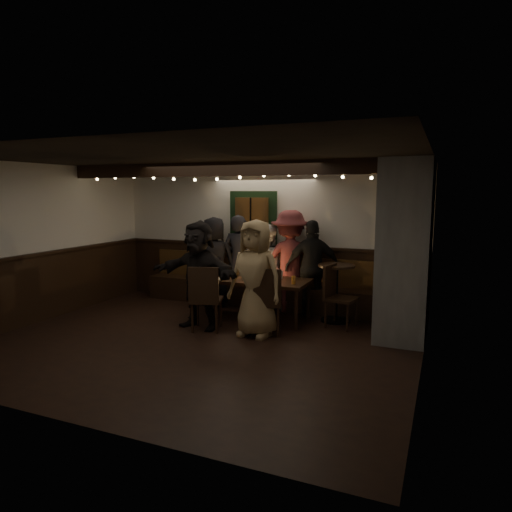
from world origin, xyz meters
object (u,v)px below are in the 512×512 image
at_px(dining_table, 251,282).
at_px(chair_near_left, 205,295).
at_px(person_c, 266,267).
at_px(person_g, 255,278).
at_px(high_top, 336,286).
at_px(person_a, 214,261).
at_px(person_f, 199,275).
at_px(chair_end, 336,292).
at_px(person_d, 290,261).
at_px(person_b, 239,261).
at_px(chair_near_right, 265,298).
at_px(person_e, 313,268).

bearing_deg(dining_table, chair_near_left, -111.57).
height_order(dining_table, person_c, person_c).
relative_size(person_c, person_g, 0.90).
relative_size(high_top, person_a, 0.57).
bearing_deg(high_top, person_f, -148.15).
relative_size(high_top, person_g, 0.55).
xyz_separation_m(dining_table, chair_end, (1.41, 0.12, -0.07)).
xyz_separation_m(dining_table, chair_near_left, (-0.37, -0.93, -0.06)).
distance_m(person_c, person_d, 0.45).
xyz_separation_m(chair_near_left, person_b, (-0.22, 1.69, 0.28)).
height_order(person_a, person_d, person_d).
bearing_deg(dining_table, person_a, 148.68).
relative_size(person_d, person_g, 1.04).
distance_m(high_top, person_d, 1.02).
bearing_deg(person_b, chair_near_left, 98.88).
bearing_deg(dining_table, person_c, 88.59).
distance_m(dining_table, person_g, 0.93).
height_order(chair_near_left, person_c, person_c).
bearing_deg(chair_near_right, person_e, 78.09).
distance_m(high_top, person_b, 1.99).
bearing_deg(person_c, person_e, 166.26).
height_order(person_c, person_f, person_f).
bearing_deg(person_a, person_d, 172.02).
relative_size(high_top, person_d, 0.52).
distance_m(chair_near_right, person_d, 1.54).
distance_m(person_e, person_f, 2.06).
xyz_separation_m(chair_near_right, person_g, (-0.14, -0.04, 0.29)).
height_order(person_a, person_g, person_g).
relative_size(person_b, person_c, 1.10).
relative_size(dining_table, high_top, 2.04).
bearing_deg(chair_end, chair_near_left, -149.54).
bearing_deg(dining_table, person_g, -62.61).
bearing_deg(chair_near_right, chair_end, 45.77).
xyz_separation_m(high_top, person_g, (-0.94, -1.21, 0.27)).
height_order(person_b, person_e, person_b).
height_order(person_e, person_g, person_g).
bearing_deg(person_g, dining_table, 121.97).
xyz_separation_m(chair_end, person_a, (-2.45, 0.51, 0.28)).
bearing_deg(person_c, dining_table, 71.76).
distance_m(chair_near_right, person_a, 2.13).
distance_m(chair_near_right, chair_end, 1.23).
bearing_deg(chair_end, person_g, -137.39).
bearing_deg(high_top, person_a, 174.79).
height_order(dining_table, person_e, person_e).
xyz_separation_m(high_top, person_b, (-1.94, 0.35, 0.26)).
xyz_separation_m(chair_end, person_g, (-1.00, -0.92, 0.31)).
height_order(chair_near_left, person_g, person_g).
xyz_separation_m(person_a, person_e, (1.90, 0.07, -0.01)).
height_order(chair_near_right, high_top, chair_near_right).
bearing_deg(chair_end, person_c, 159.00).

